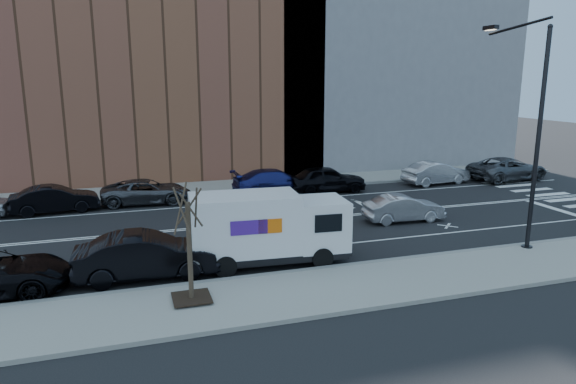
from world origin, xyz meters
TOP-DOWN VIEW (x-y plane):
  - ground at (0.00, 0.00)m, footprint 120.00×120.00m
  - sidewalk_near at (0.00, -8.80)m, footprint 44.00×3.60m
  - sidewalk_far at (0.00, 8.80)m, footprint 44.00×3.60m
  - curb_near at (0.00, -7.00)m, footprint 44.00×0.25m
  - curb_far at (0.00, 7.00)m, footprint 44.00×0.25m
  - crosswalk at (16.00, 0.00)m, footprint 3.00×14.00m
  - road_markings at (0.00, 0.00)m, footprint 40.00×8.60m
  - bldg_brick at (-8.00, 15.60)m, footprint 26.00×10.00m
  - bldg_concrete at (12.00, 15.60)m, footprint 20.00×10.00m
  - streetlight at (7.00, -6.91)m, footprint 0.44×4.02m
  - street_tree at (-7.00, -8.40)m, footprint 1.20×1.20m
  - fedex_van at (-3.71, -5.60)m, footprint 6.23×2.52m
  - far_parked_b at (-12.44, 5.33)m, footprint 4.57×2.06m
  - far_parked_c at (-7.69, 5.92)m, footprint 5.13×2.62m
  - far_parked_d at (-0.00, 6.04)m, footprint 5.39×2.32m
  - far_parked_e at (3.20, 5.54)m, footprint 4.99×2.14m
  - far_parked_f at (11.20, 5.64)m, footprint 4.79×2.12m
  - far_parked_g at (16.80, 5.33)m, footprint 5.94×3.12m
  - driving_sedan at (4.39, -1.84)m, footprint 4.10×1.60m
  - near_parked_rear_a at (-8.21, -5.65)m, footprint 5.07×1.89m

SIDE VIEW (x-z plane):
  - ground at x=0.00m, z-range 0.00..0.00m
  - crosswalk at x=16.00m, z-range 0.00..0.01m
  - road_markings at x=0.00m, z-range 0.00..0.01m
  - sidewalk_near at x=0.00m, z-range 0.00..0.15m
  - sidewalk_far at x=0.00m, z-range 0.00..0.15m
  - curb_near at x=0.00m, z-range 0.00..0.17m
  - curb_far at x=0.00m, z-range 0.00..0.17m
  - driving_sedan at x=4.39m, z-range 0.00..1.33m
  - far_parked_c at x=-7.69m, z-range 0.00..1.39m
  - far_parked_b at x=-12.44m, z-range 0.00..1.45m
  - far_parked_f at x=11.20m, z-range 0.00..1.53m
  - far_parked_d at x=0.00m, z-range 0.00..1.55m
  - far_parked_g at x=16.80m, z-range 0.00..1.60m
  - near_parked_rear_a at x=-8.21m, z-range 0.00..1.65m
  - far_parked_e at x=3.20m, z-range 0.00..1.68m
  - street_tree at x=-7.00m, z-range -0.42..3.33m
  - fedex_van at x=-3.71m, z-range 0.07..2.86m
  - streetlight at x=7.00m, z-range 0.41..9.75m
  - bldg_brick at x=-8.00m, z-range 0.00..22.00m
  - bldg_concrete at x=12.00m, z-range 0.00..26.00m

